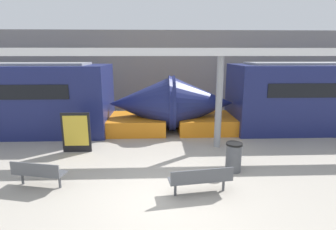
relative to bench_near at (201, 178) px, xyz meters
The scene contains 8 objects.
ground_plane 1.03m from the bench_near, 169.91° to the right, with size 60.00×60.00×0.00m, color #A8A093.
station_wall 10.85m from the bench_near, 94.90° to the left, with size 56.00×0.20×5.00m, color gray.
bench_near is the anchor object (origin of this frame).
bench_far 4.43m from the bench_near, behind, with size 1.50×0.74×0.76m.
trash_bin 1.84m from the bench_near, 47.50° to the left, with size 0.50×0.50×0.92m.
poster_board 5.24m from the bench_near, 142.08° to the left, with size 1.05×0.07×1.51m.
support_column_near 4.02m from the bench_near, 71.00° to the left, with size 0.26×0.26×3.52m, color gray.
canopy_beam 4.97m from the bench_near, 71.00° to the left, with size 28.00×0.60×0.28m, color silver.
Camera 1 is at (-0.19, -6.02, 3.62)m, focal length 28.00 mm.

